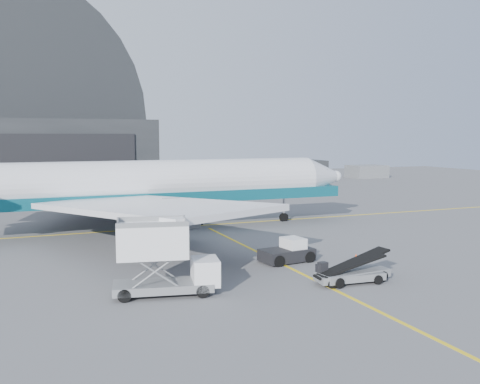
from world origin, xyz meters
name	(u,v)px	position (x,y,z in m)	size (l,w,h in m)	color
ground	(291,268)	(0.00, 0.00, 0.00)	(200.00, 200.00, 0.00)	#565659
taxi_lines	(228,237)	(0.00, 12.67, 0.01)	(80.00, 42.12, 0.02)	yellow
distant_bldg_a	(292,178)	(38.00, 72.00, 0.00)	(14.00, 8.00, 4.00)	black
distant_bldg_b	(366,178)	(55.00, 68.00, 0.00)	(8.00, 6.00, 2.80)	gray
airliner	(142,185)	(-6.57, 19.21, 4.54)	(46.24, 44.84, 16.23)	white
catering_truck	(162,259)	(-10.06, -2.77, 2.17)	(6.55, 3.45, 4.28)	gray
pushback_tug	(288,253)	(0.78, 1.98, 0.68)	(4.17, 2.75, 1.82)	black
belt_loader_a	(353,273)	(2.06, -4.63, 0.61)	(5.30, 2.23, 1.99)	gray
belt_loader_b	(349,275)	(1.61, -4.87, 0.56)	(4.80, 1.97, 1.81)	gray
traffic_cone	(356,258)	(5.57, 0.10, 0.28)	(0.40, 0.40, 0.58)	#F03A07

